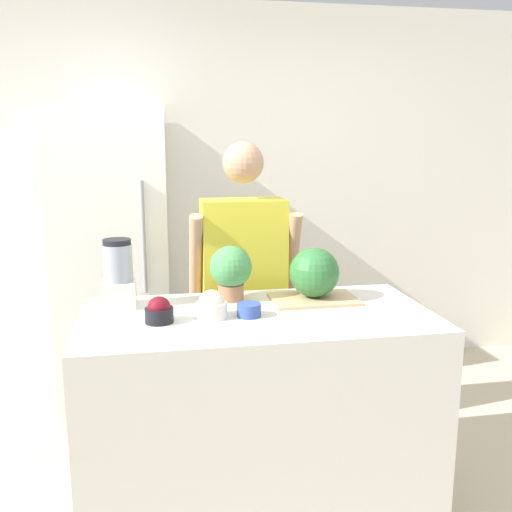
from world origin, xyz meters
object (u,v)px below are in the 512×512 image
at_px(watermelon, 314,273).
at_px(blender, 118,276).
at_px(bowl_cream, 212,306).
at_px(bowl_small_blue, 249,310).
at_px(bowl_cherries, 159,311).
at_px(potted_plant, 231,270).
at_px(person, 244,294).
at_px(refrigerator, 113,258).

relative_size(watermelon, blender, 0.76).
height_order(bowl_cream, bowl_small_blue, bowl_cream).
height_order(bowl_cherries, blender, blender).
xyz_separation_m(bowl_cream, potted_plant, (0.12, 0.26, 0.09)).
relative_size(bowl_cherries, potted_plant, 0.46).
xyz_separation_m(person, bowl_small_blue, (-0.08, -0.64, 0.11)).
height_order(refrigerator, bowl_cherries, refrigerator).
relative_size(person, bowl_cream, 12.46).
xyz_separation_m(person, blender, (-0.63, -0.39, 0.23)).
bearing_deg(person, potted_plant, -107.96).
distance_m(person, bowl_cream, 0.68).
bearing_deg(potted_plant, watermelon, -9.79).
relative_size(refrigerator, bowl_cherries, 15.77).
relative_size(person, potted_plant, 6.41).
relative_size(blender, potted_plant, 1.20).
bearing_deg(refrigerator, bowl_cream, -69.53).
bearing_deg(watermelon, refrigerator, 131.37).
bearing_deg(blender, bowl_cream, -30.71).
relative_size(person, blender, 5.35).
bearing_deg(bowl_cream, refrigerator, 110.47).
relative_size(bowl_cream, blender, 0.43).
bearing_deg(bowl_small_blue, bowl_cream, 176.01).
xyz_separation_m(person, bowl_cream, (-0.24, -0.63, 0.13)).
xyz_separation_m(bowl_small_blue, blender, (-0.56, 0.25, 0.12)).
distance_m(person, blender, 0.78).
bearing_deg(person, watermelon, -58.40).
bearing_deg(potted_plant, bowl_cream, -114.67).
relative_size(bowl_cherries, bowl_cream, 0.89).
bearing_deg(refrigerator, blender, -84.73).
xyz_separation_m(bowl_cherries, blender, (-0.17, 0.26, 0.10)).
xyz_separation_m(person, bowl_cherries, (-0.46, -0.65, 0.13)).
xyz_separation_m(bowl_small_blue, potted_plant, (-0.04, 0.27, 0.12)).
bearing_deg(blender, potted_plant, 2.60).
distance_m(person, bowl_cherries, 0.81).
bearing_deg(bowl_cream, person, 69.20).
height_order(refrigerator, potted_plant, refrigerator).
bearing_deg(watermelon, bowl_cherries, -163.42).
bearing_deg(watermelon, potted_plant, 170.21).
height_order(watermelon, blender, blender).
relative_size(watermelon, bowl_cherries, 1.99).
distance_m(person, potted_plant, 0.45).
bearing_deg(bowl_cherries, refrigerator, 101.49).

